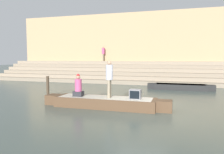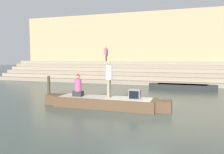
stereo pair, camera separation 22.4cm
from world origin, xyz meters
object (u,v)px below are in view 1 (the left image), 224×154
person_rowing (78,87)px  person_on_steps (103,53)px  rowboat_main (105,102)px  tv_set (135,94)px  moored_boat_shore (180,87)px  mooring_post (48,86)px  person_standing (109,76)px

person_rowing → person_on_steps: (-3.38, 13.80, 2.10)m
rowboat_main → tv_set: (1.50, 0.01, 0.46)m
rowboat_main → person_on_steps: 14.77m
tv_set → moored_boat_shore: (2.13, 7.46, -0.50)m
moored_boat_shore → mooring_post: size_ratio=3.83×
mooring_post → moored_boat_shore: bearing=34.7°
tv_set → moored_boat_shore: tv_set is taller
person_standing → person_rowing: 1.72m
moored_boat_shore → person_on_steps: (-8.40, 6.23, 2.83)m
rowboat_main → mooring_post: size_ratio=4.91×
moored_boat_shore → person_on_steps: person_on_steps is taller
tv_set → mooring_post: (-5.93, 1.87, -0.08)m
moored_boat_shore → person_standing: bearing=-116.0°
person_on_steps → mooring_post: bearing=54.2°
rowboat_main → person_standing: (0.23, -0.02, 1.28)m
person_rowing → moored_boat_shore: size_ratio=0.23×
tv_set → person_on_steps: bearing=115.5°
person_standing → person_on_steps: bearing=104.3°
rowboat_main → person_rowing: size_ratio=5.63×
mooring_post → person_on_steps: 12.07m
person_standing → moored_boat_shore: size_ratio=0.36×
person_rowing → tv_set: bearing=15.5°
person_on_steps → person_standing: bearing=72.6°
rowboat_main → moored_boat_shore: 8.31m
mooring_post → person_standing: bearing=-22.2°
rowboat_main → person_on_steps: (-4.76, 13.70, 2.79)m
person_standing → person_rowing: bearing=177.1°
tv_set → person_on_steps: person_on_steps is taller
tv_set → mooring_post: 6.22m
person_standing → person_on_steps: person_on_steps is taller
rowboat_main → moored_boat_shore: bearing=62.7°
person_standing → mooring_post: bearing=152.1°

